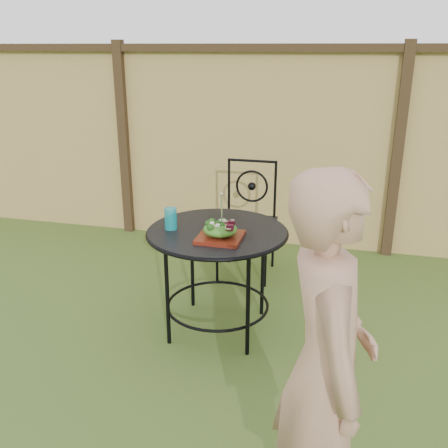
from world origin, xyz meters
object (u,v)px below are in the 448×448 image
patio_table (217,250)px  salad_plate (220,237)px  diner (326,368)px  patio_chair (248,216)px

patio_table → salad_plate: (0.06, -0.15, 0.15)m
diner → patio_chair: bearing=5.5°
diner → salad_plate: size_ratio=5.53×
salad_plate → patio_chair: bearing=92.5°
patio_table → salad_plate: size_ratio=3.42×
patio_chair → diner: size_ratio=0.64×
diner → salad_plate: diner is taller
patio_table → diner: size_ratio=0.62×
patio_table → diner: bearing=-60.5°
diner → patio_table: bearing=16.9°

